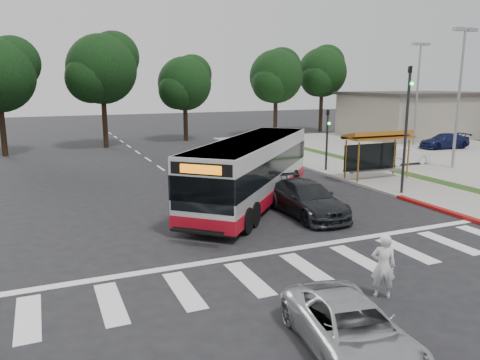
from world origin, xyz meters
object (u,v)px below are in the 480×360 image
silver_suv_south (352,329)px  dark_sedan (306,199)px  pedestrian (383,266)px  transit_bus (252,172)px

silver_suv_south → dark_sedan: bearing=72.6°
pedestrian → dark_sedan: pedestrian is taller
dark_sedan → transit_bus: bearing=116.7°
transit_bus → pedestrian: (-0.96, -10.56, -0.66)m
pedestrian → silver_suv_south: (-2.43, -1.95, -0.30)m
transit_bus → silver_suv_south: (-3.39, -12.51, -0.96)m
transit_bus → silver_suv_south: bearing=-62.9°
transit_bus → dark_sedan: 3.21m
transit_bus → silver_suv_south: size_ratio=2.84×
transit_bus → silver_suv_south: 13.00m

